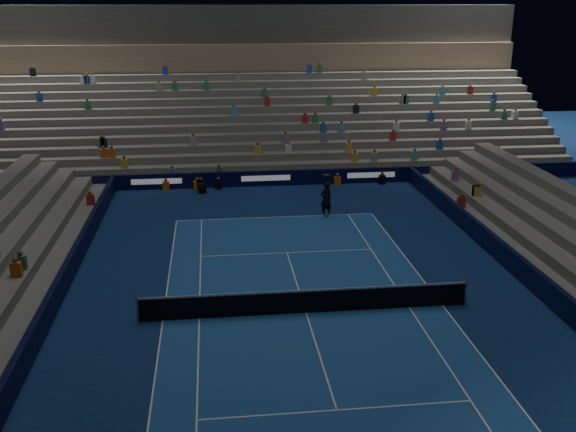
# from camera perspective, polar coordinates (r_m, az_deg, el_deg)

# --- Properties ---
(ground) EXTENTS (90.00, 90.00, 0.00)m
(ground) POSITION_cam_1_polar(r_m,az_deg,el_deg) (25.68, 1.58, -8.43)
(ground) COLOR navy
(ground) RESTS_ON ground
(court_surface) EXTENTS (10.97, 23.77, 0.01)m
(court_surface) POSITION_cam_1_polar(r_m,az_deg,el_deg) (25.68, 1.58, -8.42)
(court_surface) COLOR #1A4D91
(court_surface) RESTS_ON ground
(sponsor_barrier_far) EXTENTS (44.00, 0.25, 1.00)m
(sponsor_barrier_far) POSITION_cam_1_polar(r_m,az_deg,el_deg) (42.78, -1.96, 3.30)
(sponsor_barrier_far) COLOR black
(sponsor_barrier_far) RESTS_ON ground
(sponsor_barrier_east) EXTENTS (0.25, 37.00, 1.00)m
(sponsor_barrier_east) POSITION_cam_1_polar(r_m,az_deg,el_deg) (28.42, 21.44, -5.93)
(sponsor_barrier_east) COLOR black
(sponsor_barrier_east) RESTS_ON ground
(sponsor_barrier_west) EXTENTS (0.25, 37.00, 1.00)m
(sponsor_barrier_west) POSITION_cam_1_polar(r_m,az_deg,el_deg) (26.01, -20.29, -8.05)
(sponsor_barrier_west) COLOR black
(sponsor_barrier_west) RESTS_ON ground
(grandstand_main) EXTENTS (44.00, 15.20, 11.20)m
(grandstand_main) POSITION_cam_1_polar(r_m,az_deg,el_deg) (51.36, -2.89, 9.09)
(grandstand_main) COLOR slate
(grandstand_main) RESTS_ON ground
(tennis_net) EXTENTS (12.90, 0.10, 1.10)m
(tennis_net) POSITION_cam_1_polar(r_m,az_deg,el_deg) (25.46, 1.59, -7.42)
(tennis_net) COLOR #B2B2B7
(tennis_net) RESTS_ON ground
(tennis_player) EXTENTS (0.88, 0.75, 2.04)m
(tennis_player) POSITION_cam_1_polar(r_m,az_deg,el_deg) (36.47, 3.32, 1.47)
(tennis_player) COLOR black
(tennis_player) RESTS_ON ground
(broadcast_camera) EXTENTS (0.54, 0.94, 0.59)m
(broadcast_camera) POSITION_cam_1_polar(r_m,az_deg,el_deg) (41.60, -7.49, 2.44)
(broadcast_camera) COLOR black
(broadcast_camera) RESTS_ON ground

